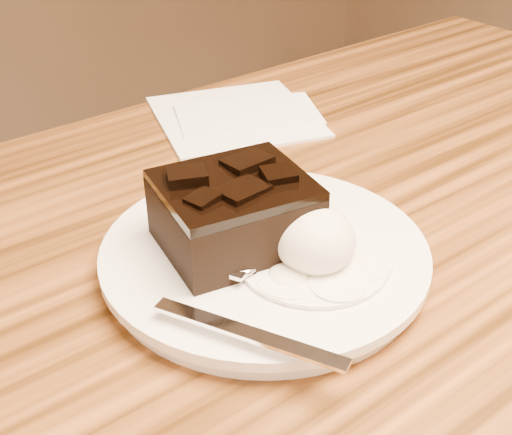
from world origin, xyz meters
TOP-DOWN VIEW (x-y plane):
  - plate at (-0.05, 0.07)m, footprint 0.24×0.24m
  - brownie at (-0.06, 0.09)m, footprint 0.12×0.11m
  - ice_cream_scoop at (-0.03, 0.04)m, footprint 0.06×0.06m
  - melt_puddle at (-0.03, 0.04)m, footprint 0.11×0.11m
  - spoon at (-0.09, 0.07)m, footprint 0.11×0.18m
  - napkin at (0.10, 0.30)m, footprint 0.20×0.20m
  - crumb_a at (-0.11, 0.06)m, footprint 0.01×0.01m
  - crumb_b at (-0.07, 0.08)m, footprint 0.01×0.01m
  - crumb_c at (-0.06, 0.05)m, footprint 0.01×0.01m

SIDE VIEW (x-z plane):
  - napkin at x=0.10m, z-range 0.75..0.76m
  - plate at x=-0.05m, z-range 0.75..0.77m
  - melt_puddle at x=-0.03m, z-range 0.77..0.77m
  - crumb_b at x=-0.07m, z-range 0.77..0.77m
  - crumb_a at x=-0.11m, z-range 0.77..0.77m
  - crumb_c at x=-0.06m, z-range 0.77..0.77m
  - spoon at x=-0.09m, z-range 0.77..0.78m
  - ice_cream_scoop at x=-0.03m, z-range 0.77..0.81m
  - brownie at x=-0.06m, z-range 0.77..0.82m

